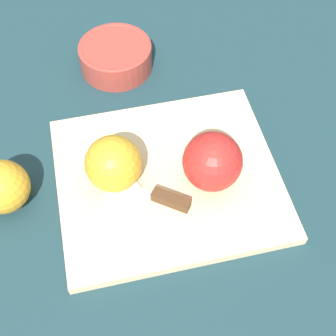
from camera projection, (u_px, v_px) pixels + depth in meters
ground_plane at (168, 181)px, 0.72m from camera, size 4.00×4.00×0.00m
cutting_board at (168, 178)px, 0.71m from camera, size 0.37×0.33×0.02m
apple_half_left at (213, 162)px, 0.66m from camera, size 0.09×0.09×0.09m
apple_half_right at (114, 164)px, 0.66m from camera, size 0.08×0.08×0.08m
knife at (157, 197)px, 0.67m from camera, size 0.14×0.09×0.02m
apple_slice at (123, 195)px, 0.68m from camera, size 0.06×0.06×0.01m
apple_whole at (2, 187)px, 0.66m from camera, size 0.08×0.08×0.09m
bowl at (116, 55)px, 0.83m from camera, size 0.13×0.13×0.05m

